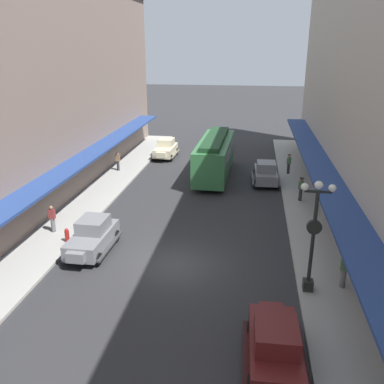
% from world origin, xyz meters
% --- Properties ---
extents(ground_plane, '(200.00, 200.00, 0.00)m').
position_xyz_m(ground_plane, '(0.00, 0.00, 0.00)').
color(ground_plane, '#2D2D30').
extents(sidewalk_left, '(3.00, 60.00, 0.15)m').
position_xyz_m(sidewalk_left, '(-7.50, 0.00, 0.07)').
color(sidewalk_left, '#A8A59E').
rests_on(sidewalk_left, ground).
extents(sidewalk_right, '(3.00, 60.00, 0.15)m').
position_xyz_m(sidewalk_right, '(7.50, 0.00, 0.07)').
color(sidewalk_right, '#A8A59E').
rests_on(sidewalk_right, ground).
extents(parked_car_0, '(2.19, 4.28, 1.84)m').
position_xyz_m(parked_car_0, '(-4.84, 20.70, 0.94)').
color(parked_car_0, beige).
rests_on(parked_car_0, ground).
extents(parked_car_1, '(2.19, 4.28, 1.84)m').
position_xyz_m(parked_car_1, '(-4.60, 0.74, 0.94)').
color(parked_car_1, slate).
rests_on(parked_car_1, ground).
extents(parked_car_2, '(2.26, 4.30, 1.84)m').
position_xyz_m(parked_car_2, '(4.79, 13.87, 0.94)').
color(parked_car_2, slate).
rests_on(parked_car_2, ground).
extents(parked_car_3, '(2.23, 4.29, 1.84)m').
position_xyz_m(parked_car_3, '(4.72, -6.44, 0.94)').
color(parked_car_3, '#591919').
rests_on(parked_car_3, ground).
extents(streetcar, '(2.69, 9.65, 3.46)m').
position_xyz_m(streetcar, '(0.56, 15.14, 1.90)').
color(streetcar, '#33723F').
rests_on(streetcar, ground).
extents(lamp_post_with_clock, '(1.42, 0.44, 5.16)m').
position_xyz_m(lamp_post_with_clock, '(6.40, -1.61, 2.99)').
color(lamp_post_with_clock, black).
rests_on(lamp_post_with_clock, sidewalk_right).
extents(fire_hydrant, '(0.24, 0.24, 0.82)m').
position_xyz_m(fire_hydrant, '(-6.35, 1.33, 0.56)').
color(fire_hydrant, '#B21E19').
rests_on(fire_hydrant, sidewalk_left).
extents(pedestrian_0, '(0.36, 0.28, 1.67)m').
position_xyz_m(pedestrian_0, '(6.77, 16.46, 1.01)').
color(pedestrian_0, '#2D2D33').
rests_on(pedestrian_0, sidewalk_right).
extents(pedestrian_1, '(0.36, 0.24, 1.64)m').
position_xyz_m(pedestrian_1, '(-7.94, 15.20, 0.99)').
color(pedestrian_1, '#2D2D33').
rests_on(pedestrian_1, sidewalk_left).
extents(pedestrian_2, '(0.36, 0.24, 1.64)m').
position_xyz_m(pedestrian_2, '(-7.72, 2.46, 0.99)').
color(pedestrian_2, slate).
rests_on(pedestrian_2, sidewalk_left).
extents(pedestrian_3, '(0.36, 0.28, 1.67)m').
position_xyz_m(pedestrian_3, '(7.15, 9.96, 1.01)').
color(pedestrian_3, '#2D2D33').
rests_on(pedestrian_3, sidewalk_right).
extents(pedestrian_4, '(0.36, 0.24, 1.64)m').
position_xyz_m(pedestrian_4, '(7.99, -1.11, 0.99)').
color(pedestrian_4, slate).
rests_on(pedestrian_4, sidewalk_right).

